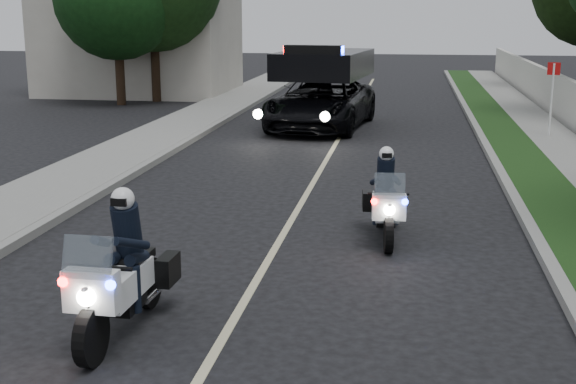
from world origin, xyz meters
name	(u,v)px	position (x,y,z in m)	size (l,w,h in m)	color
ground	(211,359)	(0.00, 0.00, 0.00)	(120.00, 120.00, 0.00)	black
curb_right	(501,174)	(4.10, 10.00, 0.07)	(0.20, 60.00, 0.15)	gray
grass_verge	(533,175)	(4.80, 10.00, 0.08)	(1.20, 60.00, 0.16)	#193814
curb_left	(151,163)	(-4.10, 10.00, 0.07)	(0.20, 60.00, 0.15)	gray
sidewalk_left	(108,161)	(-5.20, 10.00, 0.08)	(2.00, 60.00, 0.16)	gray
building_far	(140,14)	(-10.00, 26.00, 3.50)	(8.00, 6.00, 7.00)	#A8A396
lane_marking	(320,171)	(0.00, 10.00, 0.00)	(0.12, 50.00, 0.01)	#BFB78C
police_moto_left	(125,332)	(-1.17, 0.52, 0.00)	(0.70, 2.01, 1.71)	white
police_moto_right	(384,238)	(1.69, 4.79, 0.00)	(0.63, 1.79, 1.52)	white
police_suv	(321,128)	(-0.76, 16.70, 0.00)	(2.70, 5.84, 2.84)	black
bicycle	(309,98)	(-2.25, 25.11, 0.00)	(0.58, 1.65, 0.86)	black
cyclist	(309,98)	(-2.25, 25.11, 0.00)	(0.63, 0.42, 1.76)	black
sign_post	(548,141)	(6.00, 15.28, 0.00)	(0.36, 0.36, 2.31)	#A40B0E
tree_left_near	(157,101)	(-8.32, 22.97, 0.00)	(5.57, 5.57, 9.28)	#163511
tree_left_far	(122,105)	(-9.33, 21.61, 0.00)	(4.85, 4.85, 8.09)	#103511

